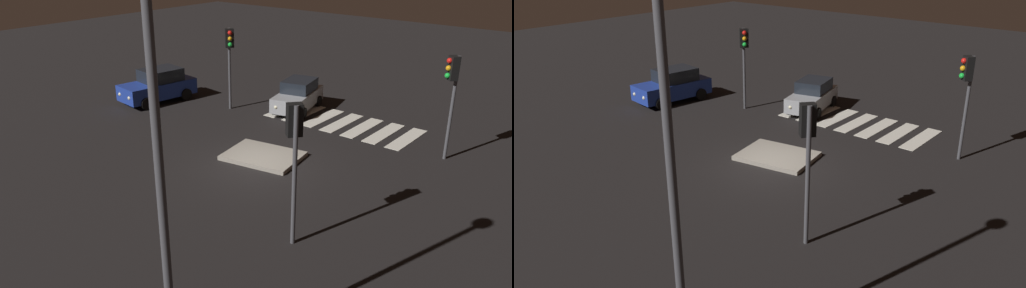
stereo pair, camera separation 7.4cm
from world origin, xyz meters
The scene contains 9 objects.
ground_plane centered at (0.00, 0.00, 0.00)m, with size 80.00×80.00×0.00m, color black.
traffic_island centered at (0.34, -0.88, 0.09)m, with size 3.45×2.81×0.18m.
car_silver centered at (2.94, -7.10, 0.81)m, with size 2.43×4.01×1.65m.
car_blue centered at (9.96, -3.41, 0.91)m, with size 2.44×4.42×1.85m.
traffic_light_west centered at (-4.33, 3.53, 3.36)m, with size 0.53×0.54×4.43m.
traffic_light_east centered at (5.81, -4.89, 3.30)m, with size 0.53×0.54×4.35m.
traffic_light_south centered at (-5.54, -5.59, 3.33)m, with size 0.54×0.54×4.40m.
street_lamp centered at (-5.49, 9.40, 5.89)m, with size 0.56×0.56×8.81m.
crosswalk_near centered at (0.00, -6.82, 0.01)m, with size 7.60×3.20×0.02m.
Camera 2 is at (-12.22, 14.72, 8.80)m, focal length 36.12 mm.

